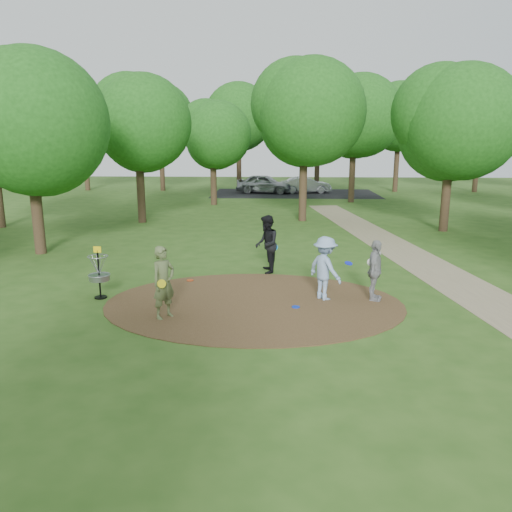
{
  "coord_description": "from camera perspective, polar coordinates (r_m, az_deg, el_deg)",
  "views": [
    {
      "loc": [
        0.69,
        -13.37,
        4.49
      ],
      "look_at": [
        0.0,
        1.2,
        1.1
      ],
      "focal_mm": 35.0,
      "sensor_mm": 36.0,
      "label": 1
    }
  ],
  "objects": [
    {
      "name": "player_observer_with_disc",
      "position": [
        12.96,
        -10.51,
        -3.0
      ],
      "size": [
        0.78,
        0.83,
        1.9
      ],
      "color": "#57643A",
      "rests_on": "ground"
    },
    {
      "name": "player_throwing_with_disc",
      "position": [
        14.38,
        7.89,
        -1.41
      ],
      "size": [
        1.46,
        1.36,
        1.85
      ],
      "color": "#86A2C8",
      "rests_on": "ground"
    },
    {
      "name": "disc_golf_basket",
      "position": [
        15.06,
        -17.54,
        -1.43
      ],
      "size": [
        0.63,
        0.63,
        1.54
      ],
      "color": "black",
      "rests_on": "ground"
    },
    {
      "name": "parking_lot",
      "position": [
        43.62,
        4.46,
        7.14
      ],
      "size": [
        14.0,
        8.0,
        0.01
      ],
      "primitive_type": "cube",
      "color": "black",
      "rests_on": "ground"
    },
    {
      "name": "ground",
      "position": [
        14.12,
        -0.23,
        -5.46
      ],
      "size": [
        100.0,
        100.0,
        0.0
      ],
      "primitive_type": "plane",
      "color": "#2D5119",
      "rests_on": "ground"
    },
    {
      "name": "tree_ring",
      "position": [
        22.92,
        7.3,
        14.7
      ],
      "size": [
        37.28,
        45.4,
        8.95
      ],
      "color": "#332316",
      "rests_on": "ground"
    },
    {
      "name": "disc_ground_red",
      "position": [
        16.46,
        -7.55,
        -2.76
      ],
      "size": [
        0.22,
        0.22,
        0.02
      ],
      "primitive_type": "cylinder",
      "color": "#BE3913",
      "rests_on": "dirt_clearing"
    },
    {
      "name": "disc_ground_blue",
      "position": [
        13.8,
        4.56,
        -5.82
      ],
      "size": [
        0.22,
        0.22,
        0.02
      ],
      "primitive_type": "cylinder",
      "color": "#0B2CCB",
      "rests_on": "dirt_clearing"
    },
    {
      "name": "car_left",
      "position": [
        43.63,
        0.97,
        8.25
      ],
      "size": [
        5.05,
        2.73,
        1.63
      ],
      "primitive_type": "imported",
      "rotation": [
        0.0,
        0.0,
        1.4
      ],
      "color": "#929698",
      "rests_on": "ground"
    },
    {
      "name": "player_waiting_with_disc",
      "position": [
        14.55,
        13.44,
        -1.64
      ],
      "size": [
        0.72,
        1.12,
        1.76
      ],
      "color": "gray",
      "rests_on": "ground"
    },
    {
      "name": "player_walking_with_disc",
      "position": [
        17.15,
        1.22,
        1.35
      ],
      "size": [
        0.83,
        1.03,
        2.01
      ],
      "color": "black",
      "rests_on": "ground"
    },
    {
      "name": "car_right",
      "position": [
        43.99,
        5.71,
        8.08
      ],
      "size": [
        4.41,
        2.02,
        1.4
      ],
      "primitive_type": "imported",
      "rotation": [
        0.0,
        0.0,
        1.7
      ],
      "color": "#97979E",
      "rests_on": "ground"
    },
    {
      "name": "footpath",
      "position": [
        17.03,
        22.58,
        -3.21
      ],
      "size": [
        7.55,
        39.89,
        0.01
      ],
      "primitive_type": "cube",
      "rotation": [
        0.0,
        0.0,
        0.14
      ],
      "color": "#8C7A5B",
      "rests_on": "ground"
    },
    {
      "name": "dirt_clearing",
      "position": [
        14.12,
        -0.23,
        -5.42
      ],
      "size": [
        8.4,
        8.4,
        0.02
      ],
      "primitive_type": "cylinder",
      "color": "#47301C",
      "rests_on": "ground"
    }
  ]
}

